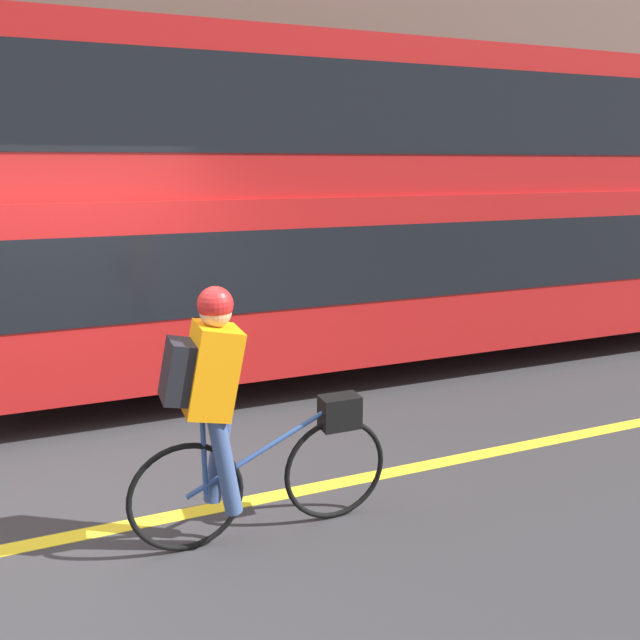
% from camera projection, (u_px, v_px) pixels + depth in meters
% --- Properties ---
extents(ground_plane, '(80.00, 80.00, 0.00)m').
position_uv_depth(ground_plane, '(80.00, 524.00, 4.18)').
color(ground_plane, '#2D2D30').
extents(road_center_line, '(50.00, 0.14, 0.01)m').
position_uv_depth(road_center_line, '(80.00, 535.00, 4.06)').
color(road_center_line, yellow).
rests_on(road_center_line, ground_plane).
extents(sidewalk_curb, '(60.00, 2.23, 0.13)m').
position_uv_depth(sidewalk_curb, '(71.00, 323.00, 9.18)').
color(sidewalk_curb, '#A8A399').
rests_on(sidewalk_curb, ground_plane).
extents(building_facade, '(60.00, 0.30, 9.28)m').
position_uv_depth(building_facade, '(40.00, 4.00, 9.20)').
color(building_facade, brown).
rests_on(building_facade, ground_plane).
extents(bus, '(10.09, 2.55, 3.52)m').
position_uv_depth(bus, '(404.00, 196.00, 7.52)').
color(bus, black).
rests_on(bus, ground_plane).
extents(cyclist_on_bike, '(1.71, 0.32, 1.67)m').
position_uv_depth(cyclist_on_bike, '(234.00, 409.00, 3.81)').
color(cyclist_on_bike, black).
rests_on(cyclist_on_bike, ground_plane).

